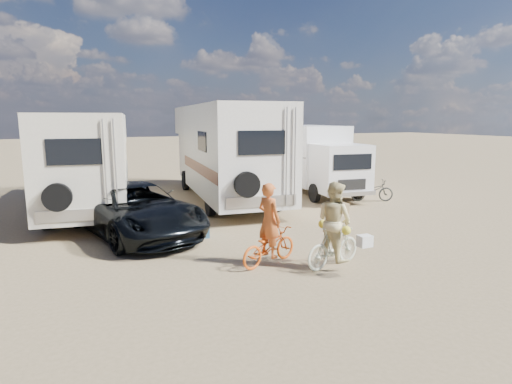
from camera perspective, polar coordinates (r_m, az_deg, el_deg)
name	(u,v)px	position (r m, az deg, el deg)	size (l,w,h in m)	color
ground	(320,246)	(11.29, 8.63, -7.24)	(140.00, 140.00, 0.00)	#8E7855
rv_main	(225,153)	(17.39, -4.24, 5.24)	(2.69, 9.46, 3.81)	white
rv_left	(90,163)	(16.39, -21.42, 3.67)	(2.49, 8.51, 3.45)	beige
box_truck	(317,160)	(18.86, 8.22, 4.27)	(2.12, 6.01, 2.99)	white
dark_suv	(135,209)	(12.58, -15.97, -2.28)	(2.45, 5.31, 1.48)	black
bike_man	(269,246)	(9.75, 1.75, -7.28)	(0.57, 1.63, 0.85)	#CE4C10
bike_woman	(333,246)	(9.71, 10.39, -7.20)	(0.45, 1.59, 0.96)	#B9C0A4
rider_man	(269,228)	(9.63, 1.77, -4.85)	(0.62, 0.41, 1.71)	#C15A26
rider_woman	(334,229)	(9.60, 10.47, -4.89)	(0.86, 0.67, 1.76)	#CEBD82
bike_parked	(372,190)	(17.67, 15.35, 0.21)	(0.59, 1.69, 0.89)	#292C29
cooler	(200,230)	(12.05, -7.53, -5.11)	(0.51, 0.37, 0.41)	#2F618A
crate	(341,208)	(15.30, 11.32, -2.13)	(0.43, 0.43, 0.34)	olive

